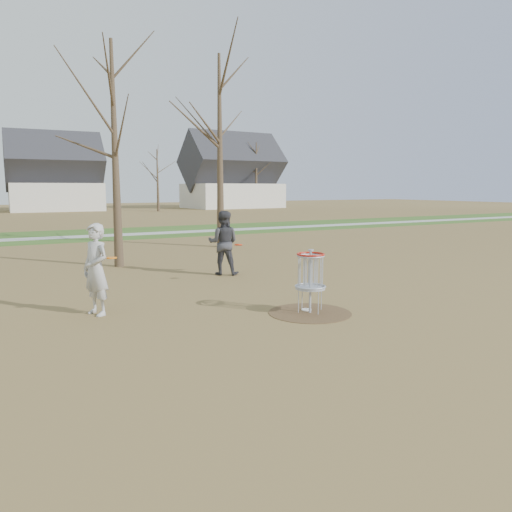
{
  "coord_description": "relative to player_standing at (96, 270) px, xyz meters",
  "views": [
    {
      "loc": [
        -6.14,
        -8.62,
        2.69
      ],
      "look_at": [
        -0.5,
        1.5,
        1.1
      ],
      "focal_mm": 35.0,
      "sensor_mm": 36.0,
      "label": 1
    }
  ],
  "objects": [
    {
      "name": "dirt_circle",
      "position": [
        4.04,
        -2.1,
        -0.97
      ],
      "size": [
        1.8,
        1.8,
        0.01
      ],
      "primitive_type": "cylinder",
      "color": "#47331E",
      "rests_on": "ground"
    },
    {
      "name": "bare_trees",
      "position": [
        5.82,
        33.69,
        4.37
      ],
      "size": [
        52.62,
        44.98,
        9.0
      ],
      "color": "#382B1E",
      "rests_on": "ground"
    },
    {
      "name": "player_throwing",
      "position": [
        4.49,
        3.19,
        0.02
      ],
      "size": [
        1.22,
        1.16,
        1.99
      ],
      "primitive_type": "imported",
      "rotation": [
        0.0,
        0.0,
        2.56
      ],
      "color": "#36363B",
      "rests_on": "ground"
    },
    {
      "name": "green_band",
      "position": [
        4.04,
        18.9,
        -0.97
      ],
      "size": [
        160.0,
        8.0,
        0.01
      ],
      "primitive_type": "cube",
      "color": "#2D5119",
      "rests_on": "ground"
    },
    {
      "name": "disc_golf_basket",
      "position": [
        4.04,
        -2.1,
        -0.06
      ],
      "size": [
        0.64,
        0.64,
        1.35
      ],
      "color": "#9EA3AD",
      "rests_on": "ground"
    },
    {
      "name": "discs_in_play",
      "position": [
        2.34,
        0.74,
        0.19
      ],
      "size": [
        4.16,
        2.09,
        0.19
      ],
      "color": "red",
      "rests_on": "ground"
    },
    {
      "name": "ground",
      "position": [
        4.04,
        -2.1,
        -0.98
      ],
      "size": [
        160.0,
        160.0,
        0.0
      ],
      "primitive_type": "plane",
      "color": "brown",
      "rests_on": "ground"
    },
    {
      "name": "houses_row",
      "position": [
        8.36,
        50.46,
        2.55
      ],
      "size": [
        56.51,
        10.01,
        7.26
      ],
      "color": "silver",
      "rests_on": "ground"
    },
    {
      "name": "footpath",
      "position": [
        4.04,
        17.9,
        -0.96
      ],
      "size": [
        160.0,
        1.5,
        0.01
      ],
      "primitive_type": "cube",
      "color": "#9E9E99",
      "rests_on": "green_band"
    },
    {
      "name": "player_standing",
      "position": [
        0.0,
        0.0,
        0.0
      ],
      "size": [
        0.71,
        0.84,
        1.95
      ],
      "primitive_type": "imported",
      "rotation": [
        0.0,
        0.0,
        -1.16
      ],
      "color": "#B2B2B2",
      "rests_on": "ground"
    },
    {
      "name": "disc_grounded",
      "position": [
        4.1,
        -1.88,
        -0.96
      ],
      "size": [
        0.22,
        0.22,
        0.02
      ],
      "primitive_type": "cylinder",
      "color": "white",
      "rests_on": "dirt_circle"
    }
  ]
}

